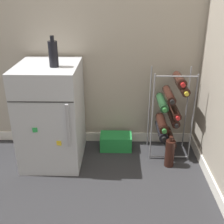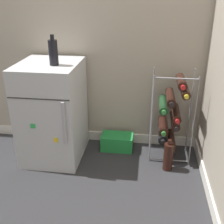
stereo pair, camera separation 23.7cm
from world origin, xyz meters
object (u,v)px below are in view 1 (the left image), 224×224
at_px(mini_fridge, 52,114).
at_px(loose_bottle_floor, 170,153).
at_px(soda_box, 116,142).
at_px(fridge_top_bottle, 53,54).
at_px(wine_rack, 170,115).

height_order(mini_fridge, loose_bottle_floor, mini_fridge).
distance_m(soda_box, loose_bottle_floor, 0.53).
xyz_separation_m(fridge_top_bottle, loose_bottle_floor, (0.92, -0.05, -0.82)).
bearing_deg(fridge_top_bottle, mini_fridge, 140.37).
bearing_deg(fridge_top_bottle, wine_rack, 10.12).
xyz_separation_m(wine_rack, loose_bottle_floor, (-0.01, -0.21, -0.25)).
bearing_deg(fridge_top_bottle, loose_bottle_floor, -2.98).
relative_size(wine_rack, soda_box, 2.68).
relative_size(soda_box, loose_bottle_floor, 1.04).
bearing_deg(wine_rack, soda_box, 173.39).
height_order(mini_fridge, wine_rack, mini_fridge).
height_order(wine_rack, soda_box, wine_rack).
bearing_deg(soda_box, wine_rack, -6.61).
height_order(wine_rack, fridge_top_bottle, fridge_top_bottle).
bearing_deg(loose_bottle_floor, wine_rack, 86.72).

